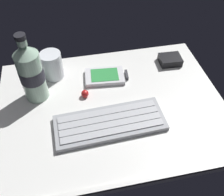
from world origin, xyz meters
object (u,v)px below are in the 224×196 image
object	(u,v)px
water_bottle	(31,72)
handheld_device	(107,76)
keyboard	(110,123)
charger_block	(170,60)
juice_cup	(52,66)
trackball_mouse	(85,94)

from	to	relation	value
water_bottle	handheld_device	bearing A→B (deg)	9.22
keyboard	charger_block	world-z (taller)	charger_block
juice_cup	charger_block	distance (cm)	38.18
keyboard	handheld_device	size ratio (longest dim) A/B	2.21
handheld_device	charger_block	bearing A→B (deg)	8.23
handheld_device	water_bottle	size ratio (longest dim) A/B	0.64
handheld_device	trackball_mouse	world-z (taller)	trackball_mouse
juice_cup	water_bottle	world-z (taller)	water_bottle
juice_cup	trackball_mouse	distance (cm)	14.03
handheld_device	water_bottle	xyz separation A→B (cm)	(-21.20, -3.44, 8.28)
charger_block	trackball_mouse	size ratio (longest dim) A/B	3.18
handheld_device	trackball_mouse	distance (cm)	10.04
water_bottle	trackball_mouse	world-z (taller)	water_bottle
juice_cup	water_bottle	size ratio (longest dim) A/B	0.41
juice_cup	water_bottle	xyz separation A→B (cm)	(-5.12, -7.81, 5.10)
handheld_device	water_bottle	distance (cm)	23.02
juice_cup	keyboard	bearing A→B (deg)	-58.97
water_bottle	charger_block	size ratio (longest dim) A/B	2.97
keyboard	water_bottle	distance (cm)	25.09
juice_cup	trackball_mouse	world-z (taller)	juice_cup
trackball_mouse	handheld_device	bearing A→B (deg)	40.25
keyboard	charger_block	size ratio (longest dim) A/B	4.20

